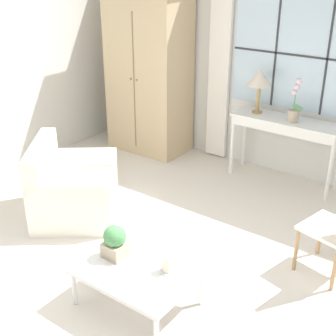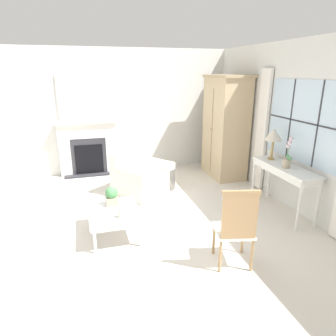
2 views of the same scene
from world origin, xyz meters
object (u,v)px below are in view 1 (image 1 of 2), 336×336
at_px(armchair_upholstered, 73,191).
at_px(potted_plant_small, 115,241).
at_px(table_lamp, 260,79).
at_px(console_table, 287,127).
at_px(armoire, 149,72).
at_px(potted_orchid, 294,107).
at_px(coffee_table, 138,270).
at_px(pillar_candle, 167,265).

xyz_separation_m(armchair_upholstered, potted_plant_small, (1.27, -0.71, 0.24)).
bearing_deg(table_lamp, armchair_upholstered, -117.54).
bearing_deg(potted_plant_small, console_table, 85.27).
height_order(armoire, table_lamp, armoire).
relative_size(table_lamp, potted_orchid, 1.05).
height_order(armoire, coffee_table, armoire).
relative_size(armoire, console_table, 1.67).
height_order(armoire, console_table, armoire).
distance_m(armoire, coffee_table, 3.46).
distance_m(armchair_upholstered, coffee_table, 1.66).
xyz_separation_m(potted_orchid, armchair_upholstered, (-1.58, -2.06, -0.71)).
height_order(console_table, coffee_table, console_table).
xyz_separation_m(armoire, coffee_table, (2.01, -2.71, -0.78)).
distance_m(console_table, table_lamp, 0.66).
bearing_deg(potted_orchid, pillar_candle, -86.89).
bearing_deg(table_lamp, potted_orchid, -5.56).
bearing_deg(console_table, potted_orchid, -28.42).
relative_size(armchair_upholstered, potted_plant_small, 4.58).
xyz_separation_m(console_table, potted_orchid, (0.08, -0.04, 0.27)).
distance_m(armoire, table_lamp, 1.62).
height_order(potted_plant_small, pillar_candle, potted_plant_small).
height_order(table_lamp, armchair_upholstered, table_lamp).
height_order(coffee_table, pillar_candle, pillar_candle).
xyz_separation_m(armoire, pillar_candle, (2.24, -2.63, -0.68)).
bearing_deg(pillar_candle, potted_orchid, 93.11).
height_order(console_table, armchair_upholstered, armchair_upholstered).
relative_size(potted_orchid, armchair_upholstered, 0.40).
relative_size(armoire, coffee_table, 2.38).
bearing_deg(armoire, pillar_candle, -49.59).
bearing_deg(potted_plant_small, coffee_table, 0.37).
bearing_deg(potted_orchid, console_table, 151.58).
relative_size(potted_orchid, coffee_table, 0.55).
bearing_deg(pillar_candle, armoire, 130.41).
xyz_separation_m(console_table, potted_plant_small, (-0.23, -2.81, -0.20)).
distance_m(console_table, coffee_table, 2.84).
xyz_separation_m(potted_orchid, pillar_candle, (0.15, -2.69, -0.55)).
bearing_deg(console_table, coffee_table, -90.13).
xyz_separation_m(console_table, coffee_table, (-0.01, -2.81, -0.38)).
relative_size(potted_plant_small, pillar_candle, 1.96).
relative_size(armchair_upholstered, pillar_candle, 8.98).
distance_m(potted_orchid, pillar_candle, 2.75).
bearing_deg(armoire, console_table, 2.95).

